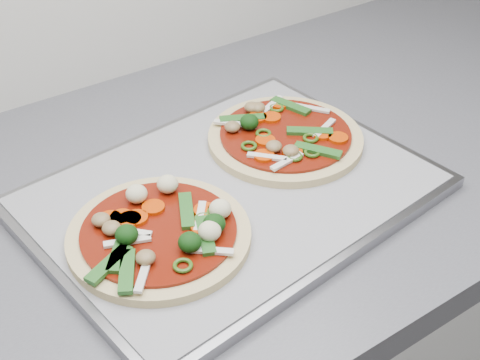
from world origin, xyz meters
TOP-DOWN VIEW (x-y plane):
  - countertop at (0.00, 1.30)m, footprint 3.60×0.60m
  - baking_tray at (0.22, 1.25)m, footprint 0.48×0.38m
  - parchment at (0.22, 1.25)m, footprint 0.46×0.36m
  - pizza_left at (0.11, 1.22)m, footprint 0.22×0.22m
  - pizza_right at (0.33, 1.29)m, footprint 0.24×0.24m

SIDE VIEW (x-z plane):
  - countertop at x=0.00m, z-range 0.86..0.90m
  - baking_tray at x=0.22m, z-range 0.90..0.91m
  - parchment at x=0.22m, z-range 0.91..0.92m
  - pizza_right at x=0.33m, z-range 0.91..0.94m
  - pizza_left at x=0.11m, z-range 0.91..0.94m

